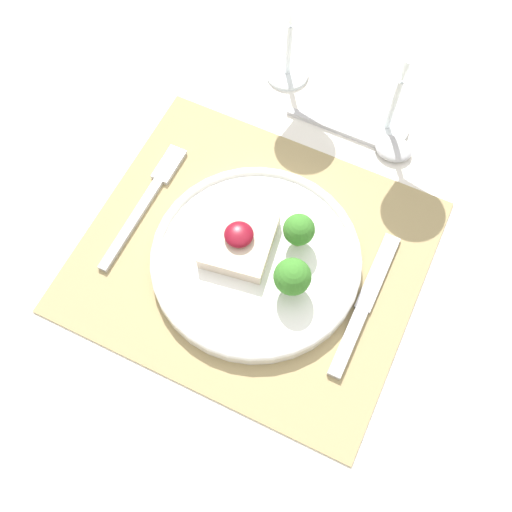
{
  "coord_description": "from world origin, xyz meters",
  "views": [
    {
      "loc": [
        0.14,
        -0.28,
        1.46
      ],
      "look_at": [
        0.01,
        -0.01,
        0.8
      ],
      "focal_mm": 42.0,
      "sensor_mm": 36.0,
      "label": 1
    }
  ],
  "objects": [
    {
      "name": "spoon",
      "position": [
        0.08,
        0.22,
        0.78
      ],
      "size": [
        0.18,
        0.04,
        0.01
      ],
      "rotation": [
        0.0,
        0.0,
        -0.02
      ],
      "color": "#B2B2B7",
      "rests_on": "dining_table"
    },
    {
      "name": "wine_glass_near",
      "position": [
        0.08,
        0.26,
        0.91
      ],
      "size": [
        0.08,
        0.08,
        0.17
      ],
      "color": "white",
      "rests_on": "dining_table"
    },
    {
      "name": "dinner_plate",
      "position": [
        0.01,
        -0.01,
        0.8
      ],
      "size": [
        0.26,
        0.26,
        0.07
      ],
      "color": "white",
      "rests_on": "placemat"
    },
    {
      "name": "placemat",
      "position": [
        0.0,
        0.0,
        0.78
      ],
      "size": [
        0.41,
        0.36,
        0.0
      ],
      "primitive_type": "cube",
      "color": "#9E895B",
      "rests_on": "dining_table"
    },
    {
      "name": "fork",
      "position": [
        -0.16,
        0.02,
        0.78
      ],
      "size": [
        0.02,
        0.2,
        0.01
      ],
      "rotation": [
        0.0,
        0.0,
        -0.0
      ],
      "color": "#B2B2B7",
      "rests_on": "placemat"
    },
    {
      "name": "dining_table",
      "position": [
        0.0,
        0.0,
        0.68
      ],
      "size": [
        1.18,
        1.19,
        0.78
      ],
      "color": "white",
      "rests_on": "ground_plane"
    },
    {
      "name": "ground_plane",
      "position": [
        0.0,
        0.0,
        0.0
      ],
      "size": [
        8.0,
        8.0,
        0.0
      ],
      "primitive_type": "plane",
      "color": "#4C4742"
    },
    {
      "name": "wine_glass_far",
      "position": [
        -0.08,
        0.29,
        0.9
      ],
      "size": [
        0.08,
        0.08,
        0.17
      ],
      "color": "white",
      "rests_on": "dining_table"
    },
    {
      "name": "knife",
      "position": [
        0.15,
        -0.01,
        0.78
      ],
      "size": [
        0.02,
        0.2,
        0.01
      ],
      "rotation": [
        0.0,
        0.0,
        0.02
      ],
      "color": "#B2B2B7",
      "rests_on": "placemat"
    }
  ]
}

